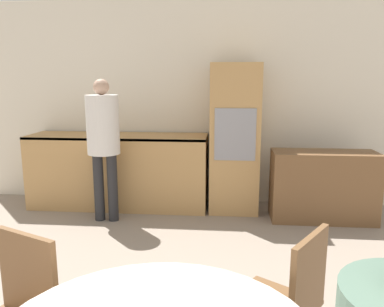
{
  "coord_description": "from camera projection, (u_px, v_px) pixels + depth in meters",
  "views": [
    {
      "loc": [
        0.24,
        0.44,
        1.59
      ],
      "look_at": [
        0.01,
        3.06,
        1.08
      ],
      "focal_mm": 35.0,
      "sensor_mm": 36.0,
      "label": 1
    }
  ],
  "objects": [
    {
      "name": "wall_back",
      "position": [
        207.0,
        104.0,
        4.85
      ],
      "size": [
        6.14,
        0.05,
        2.6
      ],
      "color": "silver",
      "rests_on": "ground_plane"
    },
    {
      "name": "kitchen_counter",
      "position": [
        119.0,
        170.0,
        4.77
      ],
      "size": [
        2.24,
        0.6,
        0.92
      ],
      "color": "tan",
      "rests_on": "ground_plane"
    },
    {
      "name": "oven_unit",
      "position": [
        234.0,
        138.0,
        4.57
      ],
      "size": [
        0.59,
        0.59,
        1.79
      ],
      "color": "tan",
      "rests_on": "ground_plane"
    },
    {
      "name": "sideboard",
      "position": [
        323.0,
        186.0,
        4.29
      ],
      "size": [
        1.17,
        0.45,
        0.8
      ],
      "color": "brown",
      "rests_on": "ground_plane"
    },
    {
      "name": "chair_far_right",
      "position": [
        288.0,
        302.0,
        1.86
      ],
      "size": [
        0.55,
        0.55,
        0.88
      ],
      "rotation": [
        0.0,
        0.0,
        4.12
      ],
      "color": "brown",
      "rests_on": "ground_plane"
    },
    {
      "name": "person_standing",
      "position": [
        103.0,
        135.0,
        4.16
      ],
      "size": [
        0.36,
        0.36,
        1.61
      ],
      "color": "#262628",
      "rests_on": "ground_plane"
    }
  ]
}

